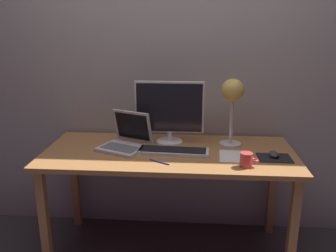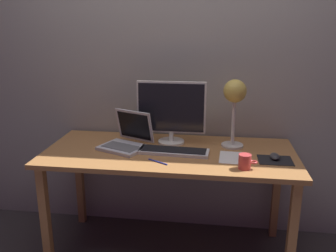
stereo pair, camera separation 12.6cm
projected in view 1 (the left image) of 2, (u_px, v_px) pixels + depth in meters
ground_plane at (169, 250)px, 2.51m from camera, size 4.80×4.80×0.00m
back_wall at (173, 57)px, 2.53m from camera, size 4.80×0.06×2.60m
desk at (169, 162)px, 2.32m from camera, size 1.60×0.70×0.74m
monitor at (169, 110)px, 2.39m from camera, size 0.46×0.18×0.42m
keyboard_main at (174, 151)px, 2.26m from camera, size 0.45×0.16×0.03m
laptop at (127, 138)px, 2.35m from camera, size 0.37×0.36×0.23m
desk_lamp at (233, 96)px, 2.31m from camera, size 0.15×0.15×0.45m
mousepad at (274, 158)px, 2.17m from camera, size 0.20×0.16×0.00m
mouse at (274, 154)px, 2.19m from camera, size 0.06×0.10×0.03m
coffee_mug at (247, 160)px, 2.03m from camera, size 0.11×0.07×0.08m
paper_sheet_by_keyboard at (232, 156)px, 2.20m from camera, size 0.16×0.22×0.00m
pen at (159, 162)px, 2.11m from camera, size 0.12×0.08×0.01m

